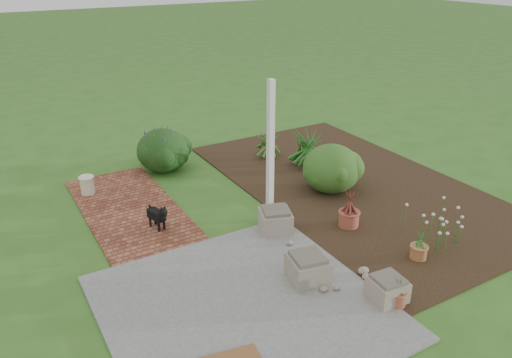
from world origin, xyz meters
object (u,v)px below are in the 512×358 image
evergreen_shrub (331,167)px  cream_ceramic_urn (87,185)px  black_dog (158,215)px  stone_trough_near (387,289)px

evergreen_shrub → cream_ceramic_urn: bearing=152.1°
black_dog → evergreen_shrub: evergreen_shrub is taller
cream_ceramic_urn → evergreen_shrub: evergreen_shrub is taller
stone_trough_near → cream_ceramic_urn: cream_ceramic_urn is taller
stone_trough_near → evergreen_shrub: bearing=64.6°
stone_trough_near → black_dog: black_dog is taller
black_dog → evergreen_shrub: size_ratio=0.45×
cream_ceramic_urn → black_dog: bearing=-70.5°
evergreen_shrub → stone_trough_near: bearing=-115.4°
stone_trough_near → evergreen_shrub: evergreen_shrub is taller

